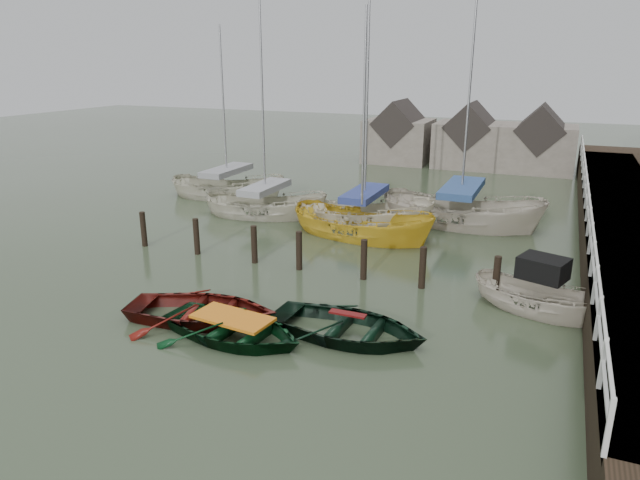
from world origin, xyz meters
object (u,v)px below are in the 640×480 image
at_px(rowboat_dkgreen, 347,337).
at_px(rowboat_green, 234,338).
at_px(sailboat_a, 266,214).
at_px(sailboat_b, 364,223).
at_px(rowboat_red, 203,320).
at_px(sailboat_c, 361,236).
at_px(motorboat, 538,309).
at_px(sailboat_e, 228,196).
at_px(sailboat_d, 459,223).

bearing_deg(rowboat_dkgreen, rowboat_green, 116.21).
xyz_separation_m(sailboat_a, sailboat_b, (4.80, 0.37, -0.00)).
distance_m(rowboat_red, sailboat_a, 11.38).
relative_size(rowboat_green, sailboat_c, 0.40).
bearing_deg(rowboat_red, rowboat_dkgreen, -94.52).
distance_m(rowboat_red, rowboat_dkgreen, 4.23).
bearing_deg(sailboat_b, rowboat_dkgreen, -175.83).
height_order(motorboat, sailboat_e, sailboat_e).
distance_m(rowboat_red, sailboat_c, 9.55).
distance_m(rowboat_red, sailboat_e, 15.22).
xyz_separation_m(motorboat, sailboat_c, (-7.26, 5.08, -0.10)).
height_order(sailboat_b, sailboat_c, sailboat_b).
bearing_deg(sailboat_e, rowboat_dkgreen, -147.73).
height_order(rowboat_green, motorboat, motorboat).
distance_m(rowboat_green, motorboat, 8.91).
height_order(sailboat_c, sailboat_e, sailboat_c).
height_order(rowboat_red, sailboat_b, sailboat_b).
bearing_deg(sailboat_c, sailboat_a, 86.18).
bearing_deg(rowboat_red, sailboat_b, -18.73).
height_order(rowboat_red, motorboat, motorboat).
bearing_deg(rowboat_dkgreen, motorboat, -49.02).
bearing_deg(sailboat_e, sailboat_b, -114.56).
bearing_deg(sailboat_c, sailboat_e, 76.94).
height_order(motorboat, sailboat_d, sailboat_d).
height_order(rowboat_dkgreen, motorboat, motorboat).
xyz_separation_m(rowboat_red, motorboat, (8.80, 4.34, 0.11)).
height_order(sailboat_a, sailboat_c, sailboat_a).
distance_m(motorboat, sailboat_e, 18.51).
distance_m(rowboat_red, motorboat, 9.81).
height_order(sailboat_b, sailboat_d, sailboat_d).
height_order(rowboat_dkgreen, sailboat_b, sailboat_b).
bearing_deg(sailboat_a, rowboat_red, -173.12).
distance_m(motorboat, sailboat_b, 10.27).
bearing_deg(sailboat_a, sailboat_c, -116.46).
bearing_deg(rowboat_red, sailboat_a, 5.90).
xyz_separation_m(motorboat, sailboat_e, (-16.19, 8.97, -0.05)).
height_order(rowboat_green, sailboat_b, sailboat_b).
xyz_separation_m(rowboat_red, sailboat_a, (-3.72, 10.76, 0.07)).
bearing_deg(rowboat_dkgreen, sailboat_e, 44.62).
distance_m(rowboat_dkgreen, sailboat_e, 17.16).
distance_m(rowboat_green, sailboat_e, 16.45).
height_order(rowboat_red, sailboat_e, sailboat_e).
relative_size(rowboat_red, sailboat_d, 0.36).
distance_m(motorboat, sailboat_d, 9.28).
bearing_deg(motorboat, sailboat_a, 81.81).
bearing_deg(sailboat_d, sailboat_a, 109.00).
relative_size(sailboat_a, sailboat_e, 1.15).
height_order(sailboat_d, sailboat_e, sailboat_d).
relative_size(rowboat_dkgreen, sailboat_e, 0.43).
xyz_separation_m(sailboat_d, sailboat_e, (-12.43, 0.49, 0.00)).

